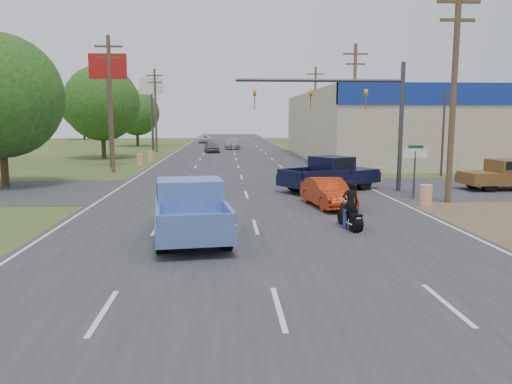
{
  "coord_description": "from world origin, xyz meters",
  "views": [
    {
      "loc": [
        -1.08,
        -9.89,
        3.91
      ],
      "look_at": [
        0.02,
        8.1,
        1.3
      ],
      "focal_mm": 35.0,
      "sensor_mm": 36.0,
      "label": 1
    }
  ],
  "objects": [
    {
      "name": "tree_1",
      "position": [
        -13.5,
        42.0,
        5.57
      ],
      "size": [
        7.56,
        7.56,
        9.36
      ],
      "color": "#422D19",
      "rests_on": "ground"
    },
    {
      "name": "motorcycle",
      "position": [
        3.39,
        7.46,
        0.44
      ],
      "size": [
        0.67,
        1.98,
        1.0
      ],
      "rotation": [
        0.0,
        0.0,
        0.15
      ],
      "color": "black",
      "rests_on": "ground"
    },
    {
      "name": "distant_car_silver",
      "position": [
        -0.15,
        58.1,
        0.73
      ],
      "size": [
        2.21,
        5.1,
        1.46
      ],
      "primitive_type": "imported",
      "rotation": [
        0.0,
        0.0,
        0.03
      ],
      "color": "#A3A3A8",
      "rests_on": "ground"
    },
    {
      "name": "barrel_2",
      "position": [
        -8.5,
        34.0,
        0.5
      ],
      "size": [
        0.56,
        0.56,
        1.0
      ],
      "primitive_type": "cylinder",
      "color": "orange",
      "rests_on": "ground"
    },
    {
      "name": "utility_pole_6",
      "position": [
        -9.5,
        52.0,
        5.32
      ],
      "size": [
        2.0,
        0.28,
        10.0
      ],
      "color": "#4C3823",
      "rests_on": "ground"
    },
    {
      "name": "navy_pickup",
      "position": [
        4.81,
        17.34,
        0.97
      ],
      "size": [
        6.1,
        4.81,
        1.91
      ],
      "rotation": [
        0.0,
        0.0,
        -1.05
      ],
      "color": "black",
      "rests_on": "ground"
    },
    {
      "name": "signal_mast",
      "position": [
        5.82,
        17.0,
        4.8
      ],
      "size": [
        9.12,
        0.4,
        7.0
      ],
      "color": "#3F3F44",
      "rests_on": "ground"
    },
    {
      "name": "rider",
      "position": [
        3.38,
        7.5,
        0.84
      ],
      "size": [
        0.66,
        0.49,
        1.68
      ],
      "primitive_type": "imported",
      "rotation": [
        0.0,
        0.0,
        3.29
      ],
      "color": "black",
      "rests_on": "ground"
    },
    {
      "name": "tree_2",
      "position": [
        -14.2,
        66.0,
        4.95
      ],
      "size": [
        6.72,
        6.72,
        8.32
      ],
      "color": "#422D19",
      "rests_on": "ground"
    },
    {
      "name": "utility_pole_3",
      "position": [
        9.5,
        49.0,
        5.32
      ],
      "size": [
        2.0,
        0.28,
        10.0
      ],
      "color": "#4C3823",
      "rests_on": "ground"
    },
    {
      "name": "distant_car_white",
      "position": [
        -4.43,
        76.15,
        0.64
      ],
      "size": [
        2.24,
        4.67,
        1.28
      ],
      "primitive_type": "imported",
      "rotation": [
        0.0,
        0.0,
        3.12
      ],
      "color": "silver",
      "rests_on": "ground"
    },
    {
      "name": "utility_pole_1",
      "position": [
        9.5,
        13.0,
        5.32
      ],
      "size": [
        2.0,
        0.28,
        10.0
      ],
      "color": "#4C3823",
      "rests_on": "ground"
    },
    {
      "name": "tree_6",
      "position": [
        -30.0,
        95.0,
        6.51
      ],
      "size": [
        8.82,
        8.82,
        10.92
      ],
      "color": "#422D19",
      "rests_on": "ground"
    },
    {
      "name": "barrel_1",
      "position": [
        8.4,
        20.5,
        0.5
      ],
      "size": [
        0.56,
        0.56,
        1.0
      ],
      "primitive_type": "cylinder",
      "color": "orange",
      "rests_on": "ground"
    },
    {
      "name": "ground",
      "position": [
        0.0,
        0.0,
        0.0
      ],
      "size": [
        200.0,
        200.0,
        0.0
      ],
      "primitive_type": "plane",
      "color": "#34471C",
      "rests_on": "ground"
    },
    {
      "name": "barrel_3",
      "position": [
        -8.2,
        38.0,
        0.5
      ],
      "size": [
        0.56,
        0.56,
        1.0
      ],
      "primitive_type": "cylinder",
      "color": "orange",
      "rests_on": "ground"
    },
    {
      "name": "pole_sign_left_near",
      "position": [
        -10.5,
        32.0,
        7.17
      ],
      "size": [
        3.0,
        0.35,
        9.2
      ],
      "color": "#3F3F44",
      "rests_on": "ground"
    },
    {
      "name": "red_convertible",
      "position": [
        3.5,
        12.1,
        0.65
      ],
      "size": [
        1.98,
        4.12,
        1.3
      ],
      "primitive_type": "imported",
      "rotation": [
        0.0,
        0.0,
        0.16
      ],
      "color": "#AB2607",
      "rests_on": "ground"
    },
    {
      "name": "lane_sign",
      "position": [
        8.2,
        14.0,
        1.9
      ],
      "size": [
        1.2,
        0.08,
        2.52
      ],
      "color": "#3F3F44",
      "rests_on": "ground"
    },
    {
      "name": "barrel_0",
      "position": [
        8.0,
        12.0,
        0.5
      ],
      "size": [
        0.56,
        0.56,
        1.0
      ],
      "primitive_type": "cylinder",
      "color": "orange",
      "rests_on": "ground"
    },
    {
      "name": "distant_car_grey",
      "position": [
        -2.74,
        50.76,
        0.68
      ],
      "size": [
        2.13,
        4.19,
        1.37
      ],
      "primitive_type": "imported",
      "rotation": [
        0.0,
        0.0,
        0.13
      ],
      "color": "slate",
      "rests_on": "ground"
    },
    {
      "name": "utility_pole_2",
      "position": [
        9.5,
        31.0,
        5.32
      ],
      "size": [
        2.0,
        0.28,
        10.0
      ],
      "color": "#4C3823",
      "rests_on": "ground"
    },
    {
      "name": "utility_pole_5",
      "position": [
        -9.5,
        28.0,
        5.32
      ],
      "size": [
        2.0,
        0.28,
        10.0
      ],
      "color": "#4C3823",
      "rests_on": "ground"
    },
    {
      "name": "pole_sign_left_far",
      "position": [
        -10.5,
        56.0,
        7.17
      ],
      "size": [
        3.0,
        0.35,
        9.2
      ],
      "color": "#3F3F44",
      "rests_on": "ground"
    },
    {
      "name": "cross_road",
      "position": [
        0.0,
        18.0,
        0.01
      ],
      "size": [
        120.0,
        10.0,
        0.02
      ],
      "primitive_type": "cube",
      "color": "#2D2D30",
      "rests_on": "ground"
    },
    {
      "name": "street_name_sign",
      "position": [
        8.8,
        15.5,
        1.61
      ],
      "size": [
        0.8,
        0.08,
        2.61
      ],
      "color": "#3F3F44",
      "rests_on": "ground"
    },
    {
      "name": "blue_pickup",
      "position": [
        -2.28,
        6.64,
        0.99
      ],
      "size": [
        3.03,
        6.17,
        1.97
      ],
      "rotation": [
        0.0,
        0.0,
        0.13
      ],
      "color": "black",
      "rests_on": "ground"
    },
    {
      "name": "main_road",
      "position": [
        0.0,
        40.0,
        0.01
      ],
      "size": [
        15.0,
        180.0,
        0.02
      ],
      "primitive_type": "cube",
      "color": "#2D2D30",
      "rests_on": "ground"
    },
    {
      "name": "tree_5",
      "position": [
        30.0,
        95.0,
        5.88
      ],
      "size": [
        7.98,
        7.98,
        9.88
      ],
      "color": "#422D19",
      "rests_on": "ground"
    },
    {
      "name": "brown_pickup",
      "position": [
        14.62,
        17.12,
        0.86
      ],
      "size": [
        5.29,
        2.41,
        1.71
      ],
      "rotation": [
        0.0,
        0.0,
        1.66
      ],
      "color": "black",
      "rests_on": "ground"
    }
  ]
}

